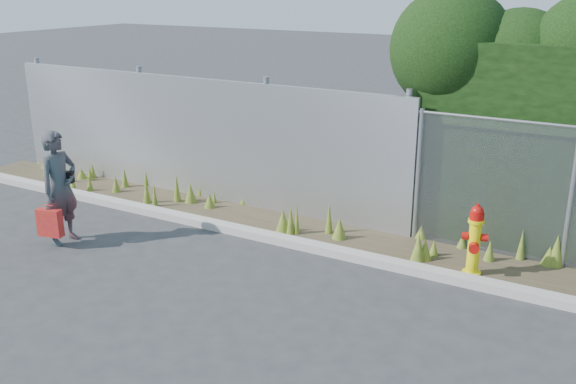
# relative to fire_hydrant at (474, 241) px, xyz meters

# --- Properties ---
(ground) EXTENTS (80.00, 80.00, 0.00)m
(ground) POSITION_rel_fire_hydrant_xyz_m (-2.17, -2.12, -0.50)
(ground) COLOR #323235
(ground) RESTS_ON ground
(curb) EXTENTS (16.00, 0.22, 0.12)m
(curb) POSITION_rel_fire_hydrant_xyz_m (-2.17, -0.32, -0.44)
(curb) COLOR #ACA39B
(curb) RESTS_ON ground
(weed_strip) EXTENTS (16.00, 1.33, 0.55)m
(weed_strip) POSITION_rel_fire_hydrant_xyz_m (-2.16, 0.39, -0.37)
(weed_strip) COLOR #423626
(weed_strip) RESTS_ON ground
(corrugated_fence) EXTENTS (8.50, 0.21, 2.30)m
(corrugated_fence) POSITION_rel_fire_hydrant_xyz_m (-5.41, 0.89, 0.60)
(corrugated_fence) COLOR #A7A8AE
(corrugated_fence) RESTS_ON ground
(fire_hydrant) EXTENTS (0.35, 0.31, 1.03)m
(fire_hydrant) POSITION_rel_fire_hydrant_xyz_m (0.00, 0.00, 0.00)
(fire_hydrant) COLOR yellow
(fire_hydrant) RESTS_ON ground
(woman) EXTENTS (0.42, 0.64, 1.75)m
(woman) POSITION_rel_fire_hydrant_xyz_m (-5.75, -1.89, 0.37)
(woman) COLOR #106467
(woman) RESTS_ON ground
(red_tote_bag) EXTENTS (0.38, 0.14, 0.50)m
(red_tote_bag) POSITION_rel_fire_hydrant_xyz_m (-5.73, -2.16, -0.10)
(red_tote_bag) COLOR #B80A30
(black_shoulder_bag) EXTENTS (0.23, 0.10, 0.17)m
(black_shoulder_bag) POSITION_rel_fire_hydrant_xyz_m (-5.71, -1.78, 0.51)
(black_shoulder_bag) COLOR black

